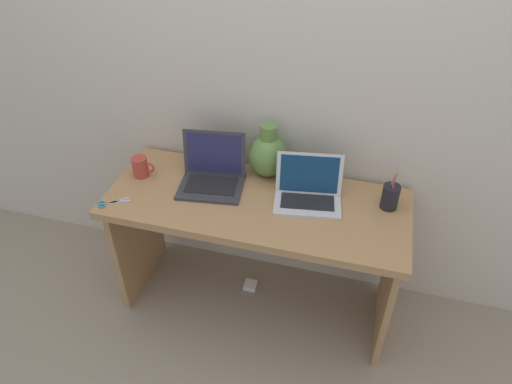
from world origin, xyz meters
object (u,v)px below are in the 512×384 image
laptop_right (308,189)px  pen_cup (390,197)px  green_vase (268,154)px  coffee_mug (141,167)px  scissors (108,203)px  power_brick (251,285)px  laptop_left (213,171)px

laptop_right → pen_cup: (0.37, 0.04, 0.00)m
green_vase → pen_cup: size_ratio=1.48×
coffee_mug → green_vase: bearing=16.7°
laptop_right → pen_cup: laptop_right is taller
scissors → power_brick: bearing=25.9°
laptop_right → coffee_mug: laptop_right is taller
laptop_left → laptop_right: laptop_left is taller
green_vase → power_brick: green_vase is taller
green_vase → pen_cup: green_vase is taller
pen_cup → power_brick: bearing=-177.6°
pen_cup → power_brick: 1.01m
laptop_right → power_brick: 0.82m
coffee_mug → scissors: coffee_mug is taller
coffee_mug → scissors: (-0.05, -0.25, -0.05)m
laptop_left → coffee_mug: (-0.36, -0.04, -0.01)m
scissors → power_brick: size_ratio=1.98×
laptop_right → scissors: laptop_right is taller
coffee_mug → power_brick: (0.55, 0.04, -0.76)m
scissors → power_brick: 0.97m
laptop_left → power_brick: size_ratio=4.78×
laptop_left → pen_cup: size_ratio=1.78×
coffee_mug → scissors: 0.26m
green_vase → coffee_mug: (-0.60, -0.18, -0.06)m
laptop_right → pen_cup: 0.37m
green_vase → power_brick: bearing=-112.3°
laptop_right → pen_cup: bearing=5.8°
green_vase → pen_cup: bearing=-10.5°
coffee_mug → pen_cup: (1.20, 0.07, 0.01)m
laptop_right → coffee_mug: size_ratio=2.85×
green_vase → scissors: bearing=-146.8°
laptop_right → green_vase: green_vase is taller
laptop_right → scissors: size_ratio=2.41×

